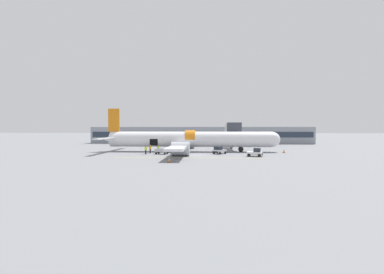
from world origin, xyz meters
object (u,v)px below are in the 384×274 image
ground_crew_supervisor (146,150)px  airplane (188,140)px  baggage_tug_lead (255,153)px  baggage_cart_loading (162,152)px  baggage_tug_mid (219,151)px  ground_crew_loader_a (178,149)px  ground_crew_driver (158,149)px  ground_crew_loader_b (150,149)px

ground_crew_supervisor → airplane: bearing=38.6°
baggage_tug_lead → baggage_cart_loading: size_ratio=0.85×
airplane → baggage_tug_mid: (6.62, -4.68, -1.92)m
ground_crew_loader_a → ground_crew_driver: bearing=170.4°
ground_crew_loader_a → ground_crew_driver: ground_crew_loader_a is taller
baggage_tug_lead → ground_crew_driver: size_ratio=1.88×
ground_crew_driver → baggage_tug_lead: bearing=-15.9°
baggage_cart_loading → ground_crew_driver: ground_crew_driver is taller
ground_crew_loader_a → ground_crew_supervisor: size_ratio=1.07×
ground_crew_driver → baggage_tug_mid: bearing=-4.4°
baggage_tug_lead → baggage_tug_mid: baggage_tug_lead is taller
baggage_tug_lead → ground_crew_driver: 19.52m
baggage_tug_lead → ground_crew_driver: (-18.77, 5.36, 0.20)m
baggage_tug_mid → ground_crew_loader_b: size_ratio=1.68×
baggage_tug_mid → ground_crew_loader_b: ground_crew_loader_b is taller
ground_crew_supervisor → baggage_cart_loading: bearing=7.7°
airplane → ground_crew_loader_b: size_ratio=22.82×
baggage_tug_lead → ground_crew_loader_b: size_ratio=1.79×
ground_crew_driver → ground_crew_loader_a: bearing=-9.6°
baggage_tug_lead → baggage_tug_mid: (-6.29, 4.41, -0.01)m
ground_crew_loader_b → ground_crew_driver: 1.60m
baggage_cart_loading → ground_crew_driver: size_ratio=2.22×
baggage_tug_mid → ground_crew_driver: bearing=175.6°
baggage_tug_lead → ground_crew_supervisor: size_ratio=1.82×
ground_crew_supervisor → ground_crew_loader_b: bearing=78.9°
airplane → ground_crew_driver: bearing=-147.5°
ground_crew_driver → ground_crew_supervisor: (-1.97, -2.53, 0.03)m
ground_crew_loader_b → ground_crew_supervisor: size_ratio=1.02×
airplane → baggage_tug_mid: size_ratio=13.60×
baggage_tug_lead → airplane: bearing=144.9°
ground_crew_loader_a → ground_crew_driver: 4.21m
ground_crew_loader_a → ground_crew_supervisor: bearing=-163.4°
ground_crew_loader_b → baggage_tug_mid: bearing=-2.3°
baggage_tug_lead → baggage_tug_mid: 7.68m
baggage_cart_loading → ground_crew_supervisor: ground_crew_supervisor is taller
baggage_cart_loading → ground_crew_loader_a: size_ratio=2.01×
ground_crew_loader_b → ground_crew_supervisor: 2.18m
baggage_tug_mid → baggage_tug_lead: bearing=-35.0°
ground_crew_loader_b → ground_crew_supervisor: (-0.42, -2.14, -0.02)m
airplane → ground_crew_supervisor: 10.16m
baggage_tug_mid → ground_crew_supervisor: size_ratio=1.71×
baggage_cart_loading → ground_crew_supervisor: size_ratio=2.15×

